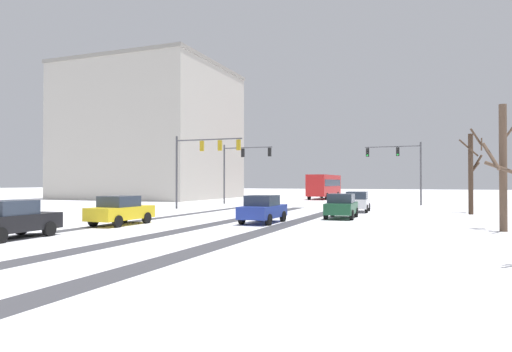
# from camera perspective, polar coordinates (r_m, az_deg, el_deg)

# --- Properties ---
(wheel_track_left_lane) EXTENTS (0.90, 38.50, 0.01)m
(wheel_track_left_lane) POSITION_cam_1_polar(r_m,az_deg,el_deg) (27.46, -16.64, -5.72)
(wheel_track_left_lane) COLOR #424247
(wheel_track_left_lane) RESTS_ON ground
(wheel_track_right_lane) EXTENTS (1.14, 38.50, 0.01)m
(wheel_track_right_lane) POSITION_cam_1_polar(r_m,az_deg,el_deg) (24.58, -6.79, -6.33)
(wheel_track_right_lane) COLOR #424247
(wheel_track_right_lane) RESTS_ON ground
(wheel_track_center) EXTENTS (1.15, 38.50, 0.01)m
(wheel_track_center) POSITION_cam_1_polar(r_m,az_deg,el_deg) (23.02, 1.89, -6.72)
(wheel_track_center) COLOR #424247
(wheel_track_center) RESTS_ON ground
(sidewalk_kerb_right) EXTENTS (4.00, 38.50, 0.12)m
(sidewalk_kerb_right) POSITION_cam_1_polar(r_m,az_deg,el_deg) (20.00, 22.59, -7.40)
(sidewalk_kerb_right) COLOR white
(sidewalk_kerb_right) RESTS_ON ground
(traffic_signal_far_left) EXTENTS (5.77, 0.50, 6.50)m
(traffic_signal_far_left) POSITION_cam_1_polar(r_m,az_deg,el_deg) (49.06, -1.97, 1.86)
(traffic_signal_far_left) COLOR #47474C
(traffic_signal_far_left) RESTS_ON ground
(traffic_signal_near_left) EXTENTS (6.43, 0.42, 6.50)m
(traffic_signal_near_left) POSITION_cam_1_polar(r_m,az_deg,el_deg) (39.90, -6.81, 2.71)
(traffic_signal_near_left) COLOR #47474C
(traffic_signal_near_left) RESTS_ON ground
(traffic_signal_far_right) EXTENTS (5.73, 0.46, 6.50)m
(traffic_signal_far_right) POSITION_cam_1_polar(r_m,az_deg,el_deg) (49.28, 17.82, 1.88)
(traffic_signal_far_right) COLOR #47474C
(traffic_signal_far_right) RESTS_ON ground
(car_white_lead) EXTENTS (2.01, 4.19, 1.62)m
(car_white_lead) POSITION_cam_1_polar(r_m,az_deg,el_deg) (37.05, 12.66, -3.18)
(car_white_lead) COLOR silver
(car_white_lead) RESTS_ON ground
(car_dark_green_second) EXTENTS (1.96, 4.17, 1.62)m
(car_dark_green_second) POSITION_cam_1_polar(r_m,az_deg,el_deg) (30.26, 10.74, -3.73)
(car_dark_green_second) COLOR #194C2D
(car_dark_green_second) RESTS_ON ground
(car_blue_third) EXTENTS (1.84, 4.10, 1.62)m
(car_blue_third) POSITION_cam_1_polar(r_m,az_deg,el_deg) (26.31, 0.87, -4.19)
(car_blue_third) COLOR #233899
(car_blue_third) RESTS_ON ground
(car_yellow_cab_fourth) EXTENTS (1.88, 4.12, 1.62)m
(car_yellow_cab_fourth) POSITION_cam_1_polar(r_m,az_deg,el_deg) (26.29, -16.75, -4.16)
(car_yellow_cab_fourth) COLOR yellow
(car_yellow_cab_fourth) RESTS_ON ground
(car_black_fifth) EXTENTS (1.93, 4.15, 1.62)m
(car_black_fifth) POSITION_cam_1_polar(r_m,az_deg,el_deg) (21.63, -28.62, -4.85)
(car_black_fifth) COLOR black
(car_black_fifth) RESTS_ON ground
(bus_oncoming) EXTENTS (2.74, 11.02, 3.38)m
(bus_oncoming) POSITION_cam_1_polar(r_m,az_deg,el_deg) (64.51, 8.63, -1.11)
(bus_oncoming) COLOR #B21E1E
(bus_oncoming) RESTS_ON ground
(bare_tree_sidewalk_mid) EXTENTS (1.97, 2.01, 6.16)m
(bare_tree_sidewalk_mid) POSITION_cam_1_polar(r_m,az_deg,el_deg) (24.81, 28.77, 1.25)
(bare_tree_sidewalk_mid) COLOR brown
(bare_tree_sidewalk_mid) RESTS_ON ground
(bare_tree_sidewalk_far) EXTENTS (1.68, 1.68, 6.29)m
(bare_tree_sidewalk_far) POSITION_cam_1_polar(r_m,az_deg,el_deg) (36.85, 25.57, 0.62)
(bare_tree_sidewalk_far) COLOR #423023
(bare_tree_sidewalk_far) RESTS_ON ground
(office_building_far_left_block) EXTENTS (21.82, 20.01, 19.16)m
(office_building_far_left_block) POSITION_cam_1_polar(r_m,az_deg,el_deg) (68.96, -13.06, 5.25)
(office_building_far_left_block) COLOR #B2ADA3
(office_building_far_left_block) RESTS_ON ground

